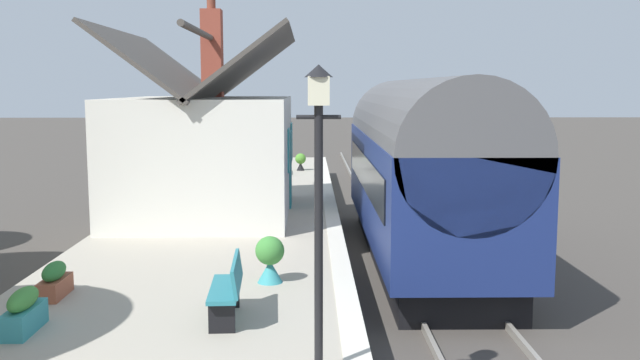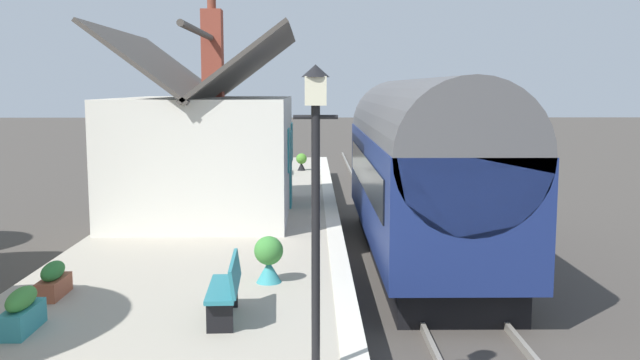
{
  "view_description": "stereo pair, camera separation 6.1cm",
  "coord_description": "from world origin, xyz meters",
  "views": [
    {
      "loc": [
        -17.43,
        1.77,
        4.12
      ],
      "look_at": [
        0.11,
        1.5,
        1.82
      ],
      "focal_mm": 39.84,
      "sensor_mm": 36.0,
      "label": 1
    },
    {
      "loc": [
        -17.43,
        1.71,
        4.12
      ],
      "look_at": [
        0.11,
        1.5,
        1.82
      ],
      "focal_mm": 39.84,
      "sensor_mm": 36.0,
      "label": 2
    }
  ],
  "objects": [
    {
      "name": "train",
      "position": [
        -0.8,
        -0.9,
        2.22
      ],
      "size": [
        10.97,
        2.73,
        4.32
      ],
      "color": "black",
      "rests_on": "ground"
    },
    {
      "name": "bench_near_building",
      "position": [
        9.43,
        3.08,
        1.29
      ],
      "size": [
        1.41,
        0.48,
        0.88
      ],
      "color": "#26727F",
      "rests_on": "platform"
    },
    {
      "name": "planter_edge_far",
      "position": [
        10.71,
        2.12,
        1.19
      ],
      "size": [
        0.43,
        0.43,
        0.68
      ],
      "color": "black",
      "rests_on": "platform"
    },
    {
      "name": "platform_edge_coping",
      "position": [
        0.0,
        1.18,
        0.83
      ],
      "size": [
        32.0,
        0.36,
        0.02
      ],
      "primitive_type": "cube",
      "color": "beige",
      "rests_on": "platform"
    },
    {
      "name": "lamp_post_platform",
      "position": [
        -9.5,
        1.66,
        3.31
      ],
      "size": [
        0.32,
        0.5,
        3.55
      ],
      "color": "black",
      "rests_on": "platform"
    },
    {
      "name": "bench_mid_platform",
      "position": [
        -7.61,
        2.92,
        1.29
      ],
      "size": [
        1.42,
        0.5,
        0.88
      ],
      "color": "#26727F",
      "rests_on": "platform"
    },
    {
      "name": "platform",
      "position": [
        0.0,
        3.86,
        0.41
      ],
      "size": [
        32.0,
        5.72,
        0.82
      ],
      "primitive_type": "cube",
      "color": "#A39B8C",
      "rests_on": "ground"
    },
    {
      "name": "planter_under_sign",
      "position": [
        -5.67,
        2.44,
        1.23
      ],
      "size": [
        0.49,
        0.49,
        0.8
      ],
      "color": "teal",
      "rests_on": "platform"
    },
    {
      "name": "ground_plane",
      "position": [
        0.0,
        0.0,
        0.0
      ],
      "size": [
        160.0,
        160.0,
        0.0
      ],
      "primitive_type": "plane",
      "color": "#423D38"
    },
    {
      "name": "planter_edge_near",
      "position": [
        -8.08,
        5.64,
        1.11
      ],
      "size": [
        0.93,
        0.32,
        0.6
      ],
      "color": "teal",
      "rests_on": "platform"
    },
    {
      "name": "planter_bench_left",
      "position": [
        -6.45,
        5.81,
        1.08
      ],
      "size": [
        0.84,
        0.32,
        0.56
      ],
      "color": "#9E5138",
      "rests_on": "platform"
    },
    {
      "name": "station_building",
      "position": [
        1.05,
        4.45,
        2.47
      ],
      "size": [
        6.61,
        4.54,
        5.78
      ],
      "color": "silver",
      "rests_on": "platform"
    },
    {
      "name": "planter_corner_building",
      "position": [
        7.75,
        4.31,
        1.11
      ],
      "size": [
        0.93,
        0.32,
        0.61
      ],
      "color": "teal",
      "rests_on": "platform"
    },
    {
      "name": "rail_far",
      "position": [
        0.0,
        -0.18,
        0.07
      ],
      "size": [
        52.0,
        0.08,
        0.14
      ],
      "primitive_type": "cube",
      "color": "gray",
      "rests_on": "ground"
    },
    {
      "name": "planter_by_door",
      "position": [
        7.97,
        5.36,
        1.12
      ],
      "size": [
        0.37,
        0.37,
        0.61
      ],
      "color": "teal",
      "rests_on": "platform"
    },
    {
      "name": "rail_near",
      "position": [
        0.0,
        -1.62,
        0.07
      ],
      "size": [
        52.0,
        0.08,
        0.14
      ],
      "primitive_type": "cube",
      "color": "gray",
      "rests_on": "ground"
    }
  ]
}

